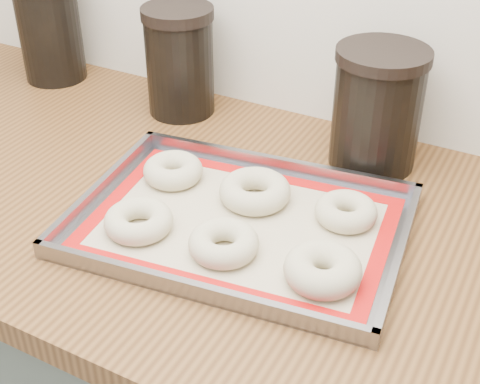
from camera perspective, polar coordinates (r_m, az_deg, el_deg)
The scene contains 12 objects.
countertop at distance 1.06m, azimuth -6.10°, elevation -0.44°, with size 3.06×0.68×0.04m, color brown.
baking_tray at distance 0.95m, azimuth -0.00°, elevation -2.66°, with size 0.50×0.38×0.03m.
baking_mat at distance 0.95m, azimuth 0.00°, elevation -2.76°, with size 0.45×0.34×0.00m.
bagel_front_left at distance 0.94m, azimuth -8.65°, elevation -2.45°, with size 0.10×0.10×0.03m, color #C0B695.
bagel_front_mid at distance 0.89m, azimuth -1.40°, elevation -4.39°, with size 0.09×0.09×0.03m, color #C0B695.
bagel_front_right at distance 0.85m, azimuth 7.07°, elevation -6.56°, with size 0.10×0.10×0.04m, color #C0B695.
bagel_back_left at distance 1.05m, azimuth -5.73°, elevation 1.85°, with size 0.09×0.09×0.03m, color #C0B695.
bagel_back_mid at distance 0.99m, azimuth 1.28°, elevation 0.09°, with size 0.11×0.11×0.04m, color #C0B695.
bagel_back_right at distance 0.96m, azimuth 9.04°, elevation -1.65°, with size 0.09×0.09×0.03m, color #C0B695.
canister_left at distance 1.42m, azimuth -15.93°, elevation 13.24°, with size 0.13×0.13×0.20m.
canister_mid at distance 1.23m, azimuth -5.17°, elevation 11.10°, with size 0.13×0.13×0.20m.
canister_right at distance 1.08m, azimuth 11.63°, elevation 7.02°, with size 0.15×0.15×0.20m.
Camera 1 is at (0.51, 0.96, 1.47)m, focal length 50.00 mm.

